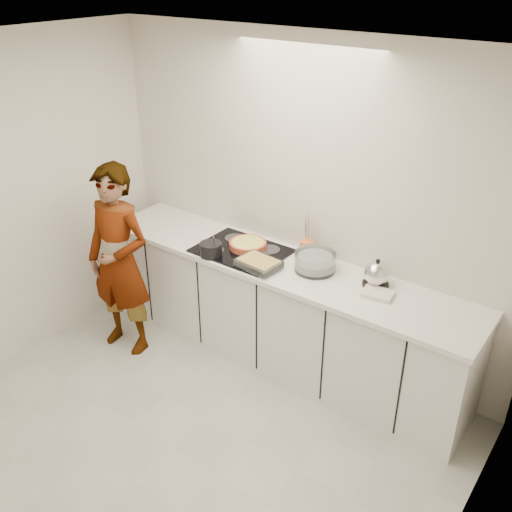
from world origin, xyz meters
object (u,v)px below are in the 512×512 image
Objects in this scene: utensil_crock at (307,248)px; cook at (119,261)px; mixing_bowl at (315,262)px; kettle at (376,274)px; hob at (242,251)px; baking_dish at (259,263)px; tart_dish at (248,244)px; saucepan at (211,249)px.

utensil_crock is 1.53m from cook.
kettle reaches higher than mixing_bowl.
hob is 2.15× the size of baking_dish.
utensil_crock is at bearing 22.05° from tart_dish.
tart_dish is 1.49× the size of saucepan.
tart_dish is at bearing -175.65° from kettle.
kettle is (0.47, 0.07, 0.03)m from mixing_bowl.
baking_dish is 0.89m from kettle.
baking_dish is 0.43m from mixing_bowl.
utensil_crock reaches higher than tart_dish.
baking_dish is at bearing -114.75° from utensil_crock.
saucepan reaches higher than baking_dish.
baking_dish is 1.18m from cook.
mixing_bowl is at bearing 33.04° from baking_dish.
cook reaches higher than baking_dish.
cook is (-1.91, -0.75, -0.18)m from kettle.
kettle is 0.14× the size of cook.
cook reaches higher than utensil_crock.
saucepan is 1.03× the size of kettle.
saucepan is at bearing -159.71° from mixing_bowl.
mixing_bowl is at bearing 17.94° from cook.
tart_dish reaches higher than hob.
saucepan is 0.43m from baking_dish.
cook reaches higher than tart_dish.
saucepan is (-0.15, -0.21, 0.06)m from hob.
mixing_bowl is at bearing 20.29° from saucepan.
tart_dish is 1.10m from kettle.
baking_dish is 1.50× the size of kettle.
baking_dish reaches higher than hob.
hob is at bearing 54.82° from saucepan.
tart_dish is 0.32m from saucepan.
mixing_bowl is (0.64, 0.08, 0.06)m from hob.
cook is at bearing -154.43° from mixing_bowl.
hob is 1.01m from cook.
hob is at bearing -172.62° from mixing_bowl.
kettle reaches higher than utensil_crock.
mixing_bowl reaches higher than baking_dish.
tart_dish is at bearing 59.30° from saucepan.
baking_dish is at bearing 7.62° from saucepan.
tart_dish is at bearing 140.91° from baking_dish.
kettle is (1.26, 0.36, 0.03)m from saucepan.
saucepan is at bearing -120.70° from tart_dish.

